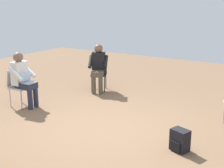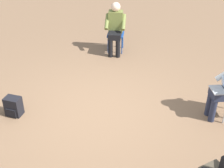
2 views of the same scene
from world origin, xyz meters
name	(u,v)px [view 2 (image 2 of 2)]	position (x,y,z in m)	size (l,w,h in m)	color
ground_plane	(98,113)	(0.00, 0.00, 0.00)	(15.21, 15.21, 0.00)	brown
chair_west	(116,31)	(-2.66, 0.44, 0.50)	(0.49, 0.45, 0.85)	#1E4799
person_in_olive	(115,26)	(-2.50, 0.42, 0.69)	(0.55, 0.54, 1.24)	black
backpack_near_laptop_user	(14,107)	(-0.01, -1.51, 0.16)	(0.30, 0.33, 0.36)	black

